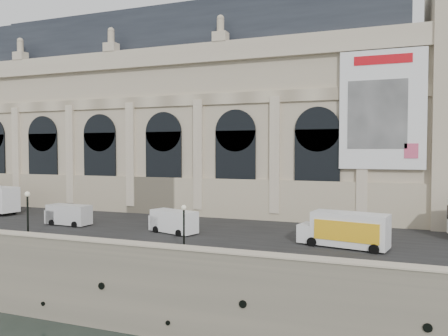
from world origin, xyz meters
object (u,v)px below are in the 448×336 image
object	(u,v)px
box_truck	(345,230)
van_b	(67,215)
van_c	(172,221)
lamp_right	(184,230)
lamp_left	(28,217)

from	to	relation	value
box_truck	van_b	bearing A→B (deg)	178.44
van_c	box_truck	bearing A→B (deg)	-2.53
lamp_right	lamp_left	bearing A→B (deg)	-177.97
van_b	lamp_left	bearing A→B (deg)	-71.55
van_b	lamp_left	world-z (taller)	lamp_left
lamp_left	lamp_right	bearing A→B (deg)	2.03
van_c	lamp_left	distance (m)	13.65
lamp_left	lamp_right	size ratio (longest dim) A/B	1.15
lamp_right	van_b	bearing A→B (deg)	156.32
van_b	box_truck	distance (m)	30.78
van_c	lamp_right	world-z (taller)	lamp_right
van_b	box_truck	world-z (taller)	box_truck
box_truck	lamp_left	distance (m)	28.96
van_c	lamp_right	bearing A→B (deg)	-56.94
box_truck	lamp_right	size ratio (longest dim) A/B	1.95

